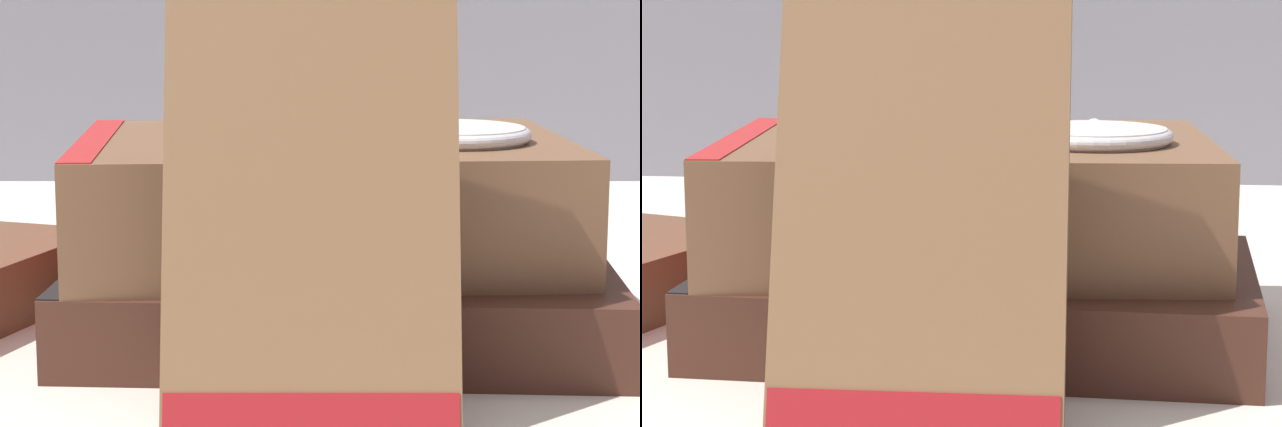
{
  "view_description": "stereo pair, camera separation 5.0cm",
  "coord_description": "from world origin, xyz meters",
  "views": [
    {
      "loc": [
        0.02,
        -0.48,
        0.14
      ],
      "look_at": [
        0.02,
        0.01,
        0.05
      ],
      "focal_mm": 75.0,
      "sensor_mm": 36.0,
      "label": 1
    },
    {
      "loc": [
        0.07,
        -0.48,
        0.14
      ],
      "look_at": [
        0.02,
        0.01,
        0.05
      ],
      "focal_mm": 75.0,
      "sensor_mm": 36.0,
      "label": 2
    }
  ],
  "objects": [
    {
      "name": "pocket_watch",
      "position": [
        0.07,
        0.03,
        0.08
      ],
      "size": [
        0.06,
        0.06,
        0.01
      ],
      "color": "silver",
      "rests_on": "book_flat_top"
    },
    {
      "name": "ground_plane",
      "position": [
        0.0,
        0.0,
        0.0
      ],
      "size": [
        3.0,
        3.0,
        0.0
      ],
      "primitive_type": "plane",
      "color": "beige"
    },
    {
      "name": "book_leaning_front",
      "position": [
        0.02,
        -0.07,
        0.06
      ],
      "size": [
        0.09,
        0.06,
        0.14
      ],
      "rotation": [
        -0.3,
        0.0,
        0.0
      ],
      "color": "brown",
      "rests_on": "ground_plane"
    },
    {
      "name": "book_flat_top",
      "position": [
        0.02,
        0.04,
        0.05
      ],
      "size": [
        0.2,
        0.15,
        0.05
      ],
      "rotation": [
        0.0,
        0.0,
        0.06
      ],
      "color": "brown",
      "rests_on": "book_flat_bottom"
    },
    {
      "name": "book_flat_bottom",
      "position": [
        0.03,
        0.03,
        0.02
      ],
      "size": [
        0.21,
        0.15,
        0.03
      ],
      "rotation": [
        0.0,
        0.0,
        -0.06
      ],
      "color": "#422319",
      "rests_on": "ground_plane"
    }
  ]
}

